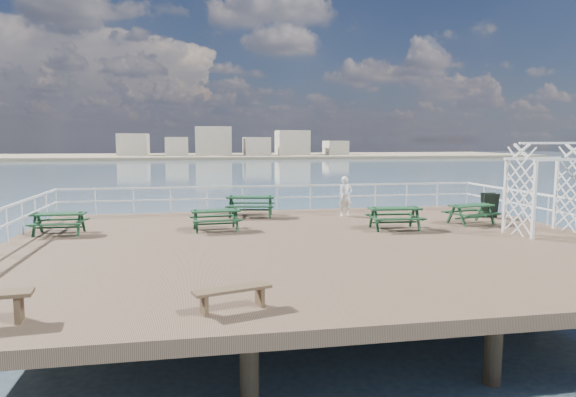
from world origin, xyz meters
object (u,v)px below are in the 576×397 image
Objects in this scene: picnic_table_d at (216,216)px; person at (345,196)px; picnic_table_b at (251,202)px; trellis_arbor at (546,193)px; flat_bench_near at (233,293)px; picnic_table_a at (59,219)px; picnic_table_e at (395,214)px; picnic_table_c at (471,210)px.

person is at bearing 18.76° from picnic_table_d.
trellis_arbor reaches higher than picnic_table_b.
trellis_arbor is 1.87× the size of person.
picnic_table_b reaches higher than picnic_table_d.
picnic_table_b is 11.27m from flat_bench_near.
picnic_table_a is at bearing 160.02° from trellis_arbor.
picnic_table_e is 1.24× the size of flat_bench_near.
picnic_table_b is at bearing 138.37° from trellis_arbor.
picnic_table_c is 9.10m from picnic_table_d.
person reaches higher than picnic_table_a.
picnic_table_a is at bearing 177.95° from picnic_table_e.
person reaches higher than picnic_table_e.
person is (-3.90, 2.62, 0.28)m from picnic_table_c.
picnic_table_b is (6.45, 2.77, 0.08)m from picnic_table_a.
picnic_table_d is at bearing -0.08° from picnic_table_a.
picnic_table_b is 1.33× the size of person.
picnic_table_e is (10.90, -1.05, 0.04)m from picnic_table_a.
picnic_table_d is 6.01m from picnic_table_e.
person is (-5.18, 4.85, -0.52)m from trellis_arbor.
trellis_arbor reaches higher than picnic_table_a.
person is at bearing 46.46° from flat_bench_near.
picnic_table_d is at bearing 164.81° from picnic_table_c.
trellis_arbor is at bearing -8.02° from picnic_table_a.
picnic_table_c is 12.11m from flat_bench_near.
picnic_table_d is 0.95× the size of picnic_table_e.
person is at bearing 13.99° from picnic_table_a.
picnic_table_a is 9.72m from flat_bench_near.
picnic_table_e is (4.45, -3.82, -0.04)m from picnic_table_b.
picnic_table_a is at bearing -176.46° from person.
flat_bench_near is (-1.55, -11.16, -0.27)m from picnic_table_b.
picnic_table_d is 1.09× the size of person.
picnic_table_c reaches higher than flat_bench_near.
picnic_table_e is at bearing 177.25° from picnic_table_c.
picnic_table_a is 10.95m from picnic_table_e.
picnic_table_c is at bearing -7.31° from picnic_table_d.
flat_bench_near is at bearing -124.94° from person.
picnic_table_b is at bearing 57.51° from picnic_table_d.
picnic_table_e is 4.78m from trellis_arbor.
picnic_table_e is 1.14× the size of person.
picnic_table_a is 10.38m from person.
flat_bench_near is (-0.05, -8.21, -0.19)m from picnic_table_d.
person is at bearing 126.81° from trellis_arbor.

